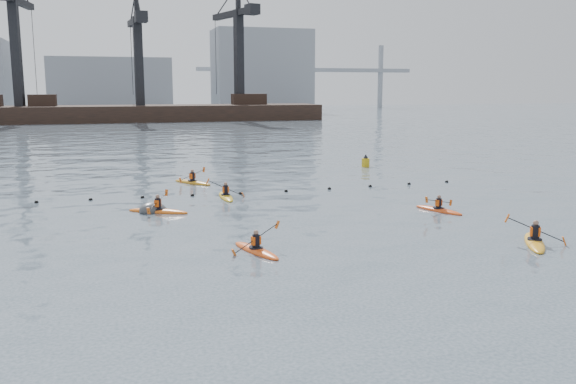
% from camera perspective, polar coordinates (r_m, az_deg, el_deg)
% --- Properties ---
extents(ground, '(400.00, 400.00, 0.00)m').
position_cam_1_polar(ground, '(17.61, 8.19, -12.44)').
color(ground, '#34434C').
rests_on(ground, ground).
extents(float_line, '(33.24, 0.73, 0.24)m').
position_cam_1_polar(float_line, '(38.41, -6.75, -0.19)').
color(float_line, black).
rests_on(float_line, ground).
extents(barge_pier, '(72.00, 19.30, 29.50)m').
position_cam_1_polar(barge_pier, '(125.01, -13.72, 7.33)').
color(barge_pier, black).
rests_on(barge_pier, ground).
extents(skyline, '(141.00, 28.00, 22.00)m').
position_cam_1_polar(skyline, '(165.30, -13.75, 10.41)').
color(skyline, gray).
rests_on(skyline, ground).
extents(kayaker_0, '(2.20, 3.30, 1.29)m').
position_cam_1_polar(kayaker_0, '(24.99, -3.00, -5.39)').
color(kayaker_0, '#EB5016').
rests_on(kayaker_0, ground).
extents(kayaker_1, '(2.57, 3.49, 1.39)m').
position_cam_1_polar(kayaker_1, '(28.26, 22.07, -4.29)').
color(kayaker_1, orange).
rests_on(kayaker_1, ground).
extents(kayaker_2, '(3.31, 2.35, 1.20)m').
position_cam_1_polar(kayaker_2, '(33.44, -12.06, -1.70)').
color(kayaker_2, orange).
rests_on(kayaker_2, ground).
extents(kayaker_3, '(2.37, 3.41, 1.36)m').
position_cam_1_polar(kayaker_3, '(37.24, -5.84, -0.37)').
color(kayaker_3, gold).
rests_on(kayaker_3, ground).
extents(kayaker_4, '(2.04, 3.18, 1.03)m').
position_cam_1_polar(kayaker_4, '(34.04, 13.90, -1.58)').
color(kayaker_4, '#DD4714').
rests_on(kayaker_4, ground).
extents(kayaker_5, '(2.59, 3.27, 1.17)m').
position_cam_1_polar(kayaker_5, '(43.09, -8.92, 0.95)').
color(kayaker_5, '#C58017').
rests_on(kayaker_5, ground).
extents(mooring_buoy, '(2.31, 2.33, 1.37)m').
position_cam_1_polar(mooring_buoy, '(33.85, -12.46, -1.75)').
color(mooring_buoy, '#3A3C3F').
rests_on(mooring_buoy, ground).
extents(nav_buoy, '(0.66, 0.66, 1.21)m').
position_cam_1_polar(nav_buoy, '(51.90, 7.27, 2.76)').
color(nav_buoy, gold).
rests_on(nav_buoy, ground).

